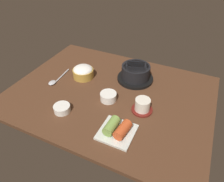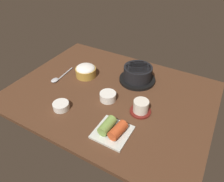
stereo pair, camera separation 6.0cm
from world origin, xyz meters
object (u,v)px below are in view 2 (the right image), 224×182
stone_pot (138,74)px  banchan_cup_center (108,96)px  rice_bowl (86,71)px  side_bowl_near (61,106)px  kimchi_plate (112,130)px  spoon (58,78)px  tea_cup_with_saucer (141,107)px

stone_pot → banchan_cup_center: bearing=-105.0°
stone_pot → banchan_cup_center: stone_pot is taller
rice_bowl → side_bowl_near: (5.82, -28.09, -1.70)cm
kimchi_plate → side_bowl_near: (-27.90, 1.15, -0.40)cm
rice_bowl → spoon: 15.93cm
rice_bowl → spoon: size_ratio=0.66×
banchan_cup_center → side_bowl_near: 22.45cm
kimchi_plate → side_bowl_near: bearing=177.6°
kimchi_plate → spoon: 49.06cm
rice_bowl → kimchi_plate: rice_bowl is taller
tea_cup_with_saucer → kimchi_plate: 17.79cm
rice_bowl → side_bowl_near: size_ratio=1.54×
banchan_cup_center → spoon: banchan_cup_center is taller
side_bowl_near → spoon: size_ratio=0.43×
tea_cup_with_saucer → banchan_cup_center: 17.30cm
banchan_cup_center → side_bowl_near: bearing=-133.8°
stone_pot → kimchi_plate: 39.72cm
side_bowl_near → kimchi_plate: bearing=-2.4°
side_bowl_near → tea_cup_with_saucer: bearing=25.9°
banchan_cup_center → kimchi_plate: 21.29cm
side_bowl_near → spoon: bearing=134.8°
stone_pot → side_bowl_near: stone_pot is taller
tea_cup_with_saucer → side_bowl_near: 36.50cm
rice_bowl → tea_cup_with_saucer: 40.51cm
tea_cup_with_saucer → spoon: size_ratio=0.56×
banchan_cup_center → side_bowl_near: banchan_cup_center is taller
rice_bowl → spoon: rice_bowl is taller
tea_cup_with_saucer → side_bowl_near: (-32.82, -15.92, -1.29)cm
side_bowl_near → spoon: (-17.43, 17.56, -1.09)cm
rice_bowl → banchan_cup_center: (21.37, -11.90, -1.33)cm
side_bowl_near → spoon: side_bowl_near is taller
stone_pot → spoon: size_ratio=1.13×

